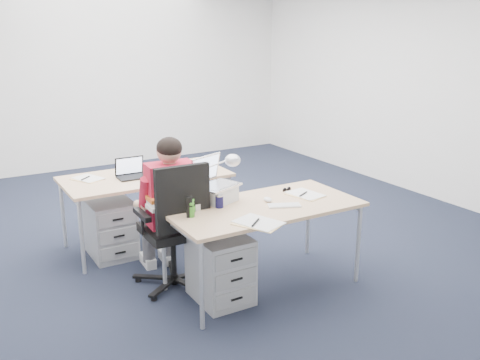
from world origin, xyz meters
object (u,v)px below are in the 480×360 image
object	(u,v)px
sunglasses	(287,190)
desk_far	(146,180)
silver_laptop	(218,180)
book_stack	(162,202)
office_chair	(175,251)
bear_figurine	(191,208)
seated_person	(166,208)
water_bottle	(202,191)
cordless_phone	(189,207)
drawer_pedestal_near	(220,268)
dark_laptop	(132,168)
wireless_keyboard	(284,205)
can_koozie	(219,201)
desk_near	(263,210)
far_cup	(198,164)
drawer_pedestal_far	(111,228)
desk_lamp	(210,181)
headphones	(202,202)
computer_mouse	(268,200)

from	to	relation	value
sunglasses	desk_far	bearing A→B (deg)	119.47
silver_laptop	book_stack	bearing A→B (deg)	148.83
office_chair	bear_figurine	bearing A→B (deg)	-88.01
seated_person	water_bottle	size ratio (longest dim) A/B	5.26
cordless_phone	drawer_pedestal_near	bearing A→B (deg)	3.22
silver_laptop	dark_laptop	world-z (taller)	silver_laptop
wireless_keyboard	dark_laptop	bearing A→B (deg)	142.07
drawer_pedestal_near	can_koozie	bearing A→B (deg)	62.43
office_chair	drawer_pedestal_near	size ratio (longest dim) A/B	2.02
desk_near	far_cup	distance (m)	1.30
drawer_pedestal_far	cordless_phone	world-z (taller)	cordless_phone
drawer_pedestal_near	office_chair	bearing A→B (deg)	118.55
desk_near	silver_laptop	size ratio (longest dim) A/B	4.27
desk_near	silver_laptop	xyz separation A→B (m)	(-0.28, 0.27, 0.23)
desk_lamp	desk_far	bearing A→B (deg)	109.20
desk_near	far_cup	bearing A→B (deg)	88.00
drawer_pedestal_far	bear_figurine	size ratio (longest dim) A/B	3.87
drawer_pedestal_far	can_koozie	distance (m)	1.38
drawer_pedestal_near	headphones	world-z (taller)	headphones
can_koozie	desk_near	bearing A→B (deg)	-20.93
headphones	cordless_phone	xyz separation A→B (m)	(-0.23, -0.25, 0.07)
silver_laptop	water_bottle	distance (m)	0.17
bear_figurine	far_cup	world-z (taller)	bear_figurine
water_bottle	far_cup	xyz separation A→B (m)	(0.48, 1.04, -0.07)
drawer_pedestal_far	headphones	distance (m)	1.20
can_koozie	desk_lamp	size ratio (longest dim) A/B	0.25
sunglasses	wireless_keyboard	bearing A→B (deg)	-137.13
seated_person	sunglasses	xyz separation A→B (m)	(1.02, -0.34, 0.09)
drawer_pedestal_near	dark_laptop	xyz separation A→B (m)	(-0.23, 1.34, 0.56)
desk_near	headphones	world-z (taller)	headphones
can_koozie	dark_laptop	xyz separation A→B (m)	(-0.31, 1.19, 0.05)
desk_lamp	cordless_phone	bearing A→B (deg)	-138.10
office_chair	book_stack	xyz separation A→B (m)	(-0.11, -0.03, 0.47)
desk_far	sunglasses	xyz separation A→B (m)	(0.90, -1.13, 0.06)
wireless_keyboard	bear_figurine	xyz separation A→B (m)	(-0.77, 0.16, 0.06)
headphones	water_bottle	distance (m)	0.12
silver_laptop	book_stack	world-z (taller)	silver_laptop
bear_figurine	headphones	bearing A→B (deg)	49.90
bear_figurine	desk_near	bearing A→B (deg)	-2.94
computer_mouse	book_stack	bearing A→B (deg)	168.32
desk_lamp	dark_laptop	xyz separation A→B (m)	(-0.26, 1.14, -0.11)
headphones	can_koozie	xyz separation A→B (m)	(0.08, -0.16, 0.04)
drawer_pedestal_near	headphones	distance (m)	0.57
desk_near	wireless_keyboard	distance (m)	0.18
silver_laptop	far_cup	distance (m)	1.08
silver_laptop	can_koozie	xyz separation A→B (m)	(-0.06, -0.14, -0.13)
drawer_pedestal_near	headphones	bearing A→B (deg)	89.27
wireless_keyboard	far_cup	size ratio (longest dim) A/B	2.66
computer_mouse	dark_laptop	world-z (taller)	dark_laptop
headphones	bear_figurine	bearing A→B (deg)	-145.62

